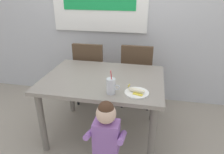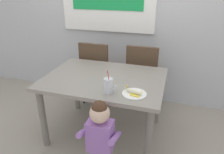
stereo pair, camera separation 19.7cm
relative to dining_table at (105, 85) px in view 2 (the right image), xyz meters
The scene contains 9 objects.
ground_plane 0.65m from the dining_table, ahead, with size 24.00×24.00×0.00m, color #9E9384.
back_wall 1.32m from the dining_table, 90.31° to the left, with size 6.40×0.17×2.90m.
dining_table is the anchor object (origin of this frame).
dining_chair_left 0.77m from the dining_table, 117.76° to the left, with size 0.44×0.44×0.96m.
dining_chair_right 0.80m from the dining_table, 67.17° to the left, with size 0.44×0.45×0.96m.
toddler_standing 0.67m from the dining_table, 74.21° to the right, with size 0.33×0.24×0.84m.
milk_cup 0.41m from the dining_table, 64.66° to the right, with size 0.13×0.09×0.25m.
snack_plate 0.50m from the dining_table, 36.03° to the right, with size 0.23×0.23×0.01m, color white.
peeled_banana 0.51m from the dining_table, 36.71° to the right, with size 0.18×0.13×0.07m.
Camera 2 is at (0.71, -1.97, 1.69)m, focal length 33.38 mm.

